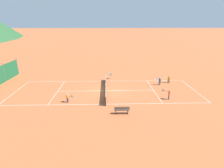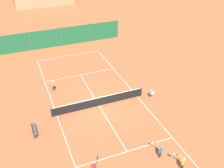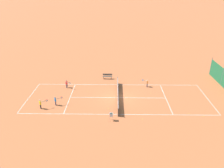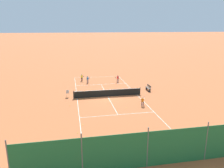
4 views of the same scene
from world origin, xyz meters
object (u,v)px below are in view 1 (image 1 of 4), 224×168
at_px(tennis_ball_by_net_left, 114,83).
at_px(tennis_ball_near_corner, 69,95).
at_px(player_far_baseline, 169,94).
at_px(player_near_service, 68,97).
at_px(tennis_net, 106,87).
at_px(player_near_baseline, 159,80).
at_px(tennis_ball_service_box, 43,81).
at_px(tennis_ball_by_net_right, 102,82).
at_px(tennis_ball_far_corner, 52,82).
at_px(player_far_service, 169,78).
at_px(courtside_bench, 122,110).
at_px(tennis_ball_alley_right, 139,95).
at_px(ball_hopper, 111,75).
at_px(tennis_ball_alley_left, 89,79).

xyz_separation_m(tennis_ball_by_net_left, tennis_ball_near_corner, (-4.28, 5.81, 0.00)).
relative_size(player_far_baseline, player_near_service, 1.06).
height_order(tennis_net, tennis_ball_by_net_left, tennis_net).
xyz_separation_m(player_far_baseline, player_near_baseline, (5.02, -0.36, 0.00)).
xyz_separation_m(tennis_ball_service_box, tennis_ball_by_net_right, (-0.99, -9.23, 0.00)).
distance_m(player_near_service, tennis_ball_far_corner, 8.38).
height_order(player_far_service, tennis_ball_service_box, player_far_service).
relative_size(player_near_service, tennis_ball_by_net_right, 16.89).
bearing_deg(courtside_bench, player_near_baseline, -36.25).
bearing_deg(player_near_baseline, tennis_ball_alley_right, 135.98).
bearing_deg(tennis_net, ball_hopper, -8.35).
bearing_deg(player_far_service, player_near_baseline, 117.93).
distance_m(tennis_ball_service_box, ball_hopper, 10.63).
relative_size(tennis_ball_near_corner, tennis_ball_alley_right, 1.00).
relative_size(player_far_service, ball_hopper, 1.37).
distance_m(tennis_ball_by_net_left, tennis_ball_far_corner, 9.55).
relative_size(player_far_baseline, tennis_ball_service_box, 17.90).
bearing_deg(tennis_ball_alley_left, tennis_ball_by_net_right, -126.77).
bearing_deg(player_far_service, tennis_ball_by_net_left, 90.19).
relative_size(tennis_net, tennis_ball_near_corner, 139.09).
relative_size(tennis_ball_near_corner, tennis_ball_alley_left, 1.00).
bearing_deg(player_far_baseline, tennis_ball_far_corner, 66.55).
distance_m(tennis_net, tennis_ball_alley_right, 4.52).
relative_size(player_far_baseline, tennis_ball_by_net_left, 17.90).
xyz_separation_m(tennis_ball_service_box, tennis_ball_alley_right, (-6.07, -13.99, 0.00)).
bearing_deg(ball_hopper, tennis_ball_alley_left, 93.96).
bearing_deg(tennis_ball_alley_right, tennis_ball_by_net_left, 33.65).
height_order(player_far_service, tennis_ball_alley_right, player_far_service).
xyz_separation_m(tennis_ball_service_box, tennis_ball_far_corner, (-0.59, -1.48, 0.00)).
bearing_deg(tennis_ball_service_box, player_far_service, -94.53).
relative_size(tennis_net, courtside_bench, 6.12).
height_order(tennis_ball_alley_left, tennis_ball_by_net_right, same).
bearing_deg(courtside_bench, tennis_net, 14.14).
bearing_deg(tennis_ball_by_net_left, courtside_bench, -177.40).
bearing_deg(player_far_baseline, player_near_baseline, -4.09).
xyz_separation_m(player_far_service, tennis_ball_by_net_right, (0.53, 9.95, -0.68)).
bearing_deg(player_near_service, tennis_ball_alley_left, -10.40).
height_order(player_far_service, tennis_ball_near_corner, player_far_service).
bearing_deg(tennis_ball_near_corner, tennis_ball_alley_left, -16.38).
xyz_separation_m(tennis_net, player_far_baseline, (-2.97, -7.40, 0.19)).
bearing_deg(ball_hopper, player_far_baseline, -141.34).
bearing_deg(tennis_ball_by_net_left, player_near_baseline, -97.22).
bearing_deg(tennis_ball_service_box, player_near_service, -145.19).
relative_size(player_far_service, tennis_ball_by_net_left, 18.49).
relative_size(tennis_ball_alley_right, ball_hopper, 0.07).
relative_size(player_near_baseline, tennis_ball_service_box, 17.98).
relative_size(tennis_net, tennis_ball_alley_left, 139.09).
relative_size(tennis_ball_by_net_left, tennis_ball_alley_right, 1.00).
bearing_deg(player_far_service, player_far_baseline, 161.39).
relative_size(player_far_service, tennis_ball_near_corner, 18.49).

